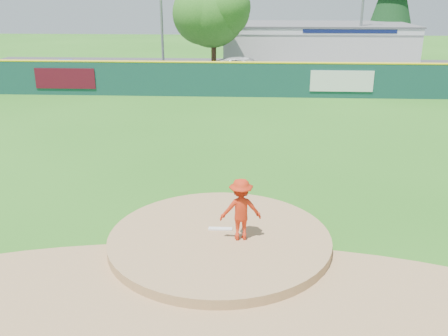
# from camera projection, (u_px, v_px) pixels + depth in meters

# --- Properties ---
(ground) EXTENTS (120.00, 120.00, 0.00)m
(ground) POSITION_uv_depth(u_px,v_px,m) (220.00, 244.00, 12.44)
(ground) COLOR #286B19
(ground) RESTS_ON ground
(pitchers_mound) EXTENTS (5.50, 5.50, 0.50)m
(pitchers_mound) POSITION_uv_depth(u_px,v_px,m) (220.00, 244.00, 12.44)
(pitchers_mound) COLOR #9E774C
(pitchers_mound) RESTS_ON ground
(pitching_rubber) EXTENTS (0.60, 0.15, 0.04)m
(pitching_rubber) POSITION_uv_depth(u_px,v_px,m) (220.00, 229.00, 12.63)
(pitching_rubber) COLOR white
(pitching_rubber) RESTS_ON pitchers_mound
(infield_dirt_arc) EXTENTS (15.40, 15.40, 0.01)m
(infield_dirt_arc) POSITION_uv_depth(u_px,v_px,m) (210.00, 319.00, 9.62)
(infield_dirt_arc) COLOR #9E774C
(infield_dirt_arc) RESTS_ON ground
(parking_lot) EXTENTS (44.00, 16.00, 0.02)m
(parking_lot) POSITION_uv_depth(u_px,v_px,m) (242.00, 73.00, 37.80)
(parking_lot) COLOR #38383A
(parking_lot) RESTS_ON ground
(pitcher) EXTENTS (1.08, 0.73, 1.55)m
(pitcher) POSITION_uv_depth(u_px,v_px,m) (241.00, 209.00, 11.94)
(pitcher) COLOR red
(pitcher) RESTS_ON pitchers_mound
(van) EXTENTS (6.04, 3.87, 1.55)m
(van) POSITION_uv_depth(u_px,v_px,m) (245.00, 69.00, 34.20)
(van) COLOR silver
(van) RESTS_ON parking_lot
(pool_building_grp) EXTENTS (15.20, 8.20, 3.31)m
(pool_building_grp) POSITION_uv_depth(u_px,v_px,m) (315.00, 44.00, 41.62)
(pool_building_grp) COLOR silver
(pool_building_grp) RESTS_ON ground
(fence_banners) EXTENTS (19.81, 0.04, 1.20)m
(fence_banners) POSITION_uv_depth(u_px,v_px,m) (201.00, 80.00, 29.05)
(fence_banners) COLOR #500B19
(fence_banners) RESTS_ON ground
(playground_slide) EXTENTS (0.96, 2.71, 1.49)m
(playground_slide) POSITION_uv_depth(u_px,v_px,m) (64.00, 72.00, 33.47)
(playground_slide) COLOR #1738C4
(playground_slide) RESTS_ON ground
(outfield_fence) EXTENTS (40.00, 0.14, 2.07)m
(outfield_fence) POSITION_uv_depth(u_px,v_px,m) (239.00, 78.00, 28.98)
(outfield_fence) COLOR #123D38
(outfield_fence) RESTS_ON ground
(deciduous_tree) EXTENTS (5.60, 5.60, 7.36)m
(deciduous_tree) POSITION_uv_depth(u_px,v_px,m) (213.00, 11.00, 34.48)
(deciduous_tree) COLOR #382314
(deciduous_tree) RESTS_ON ground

